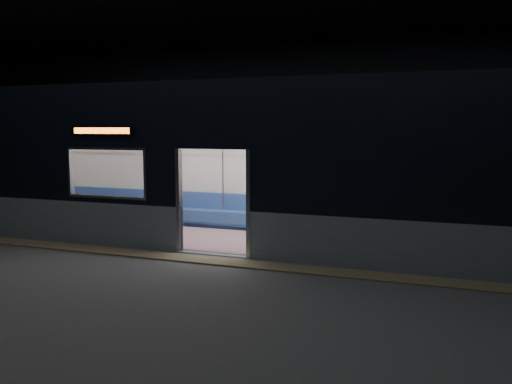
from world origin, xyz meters
The scene contains 7 objects.
station_floor centered at (0.00, 0.00, -0.01)m, with size 24.00×14.00×0.01m, color #47494C.
station_envelope centered at (0.00, 0.00, 3.66)m, with size 24.00×14.00×5.00m.
tactile_strip centered at (0.00, 0.55, 0.01)m, with size 22.80×0.50×0.03m, color #8C7F59.
metro_car centered at (0.00, 2.54, 1.85)m, with size 18.00×3.04×3.35m.
passenger centered at (0.56, 3.55, 0.77)m, with size 0.40×0.66×1.30m.
handbag centered at (0.58, 3.34, 0.66)m, with size 0.24×0.20×0.12m, color black.
transit_map centered at (4.78, 3.85, 1.45)m, with size 0.94×0.03×0.61m, color white.
Camera 1 is at (4.41, -8.26, 2.44)m, focal length 38.00 mm.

